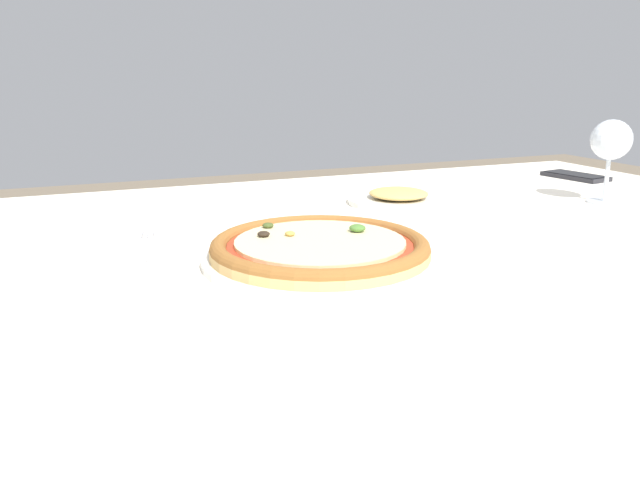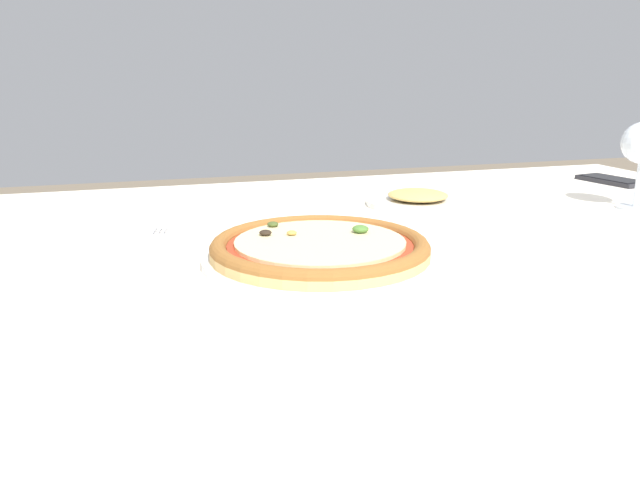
% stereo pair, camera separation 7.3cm
% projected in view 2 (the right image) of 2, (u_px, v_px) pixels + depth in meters
% --- Properties ---
extents(dining_table, '(1.47, 1.14, 0.72)m').
position_uv_depth(dining_table, '(455.00, 281.00, 0.96)').
color(dining_table, '#997047').
rests_on(dining_table, ground_plane).
extents(pizza_plate, '(0.31, 0.31, 0.04)m').
position_uv_depth(pizza_plate, '(320.00, 249.00, 0.81)').
color(pizza_plate, white).
rests_on(pizza_plate, dining_table).
extents(fork, '(0.06, 0.17, 0.00)m').
position_uv_depth(fork, '(156.00, 241.00, 0.91)').
color(fork, silver).
rests_on(fork, dining_table).
extents(cell_phone, '(0.09, 0.15, 0.01)m').
position_uv_depth(cell_phone, '(612.00, 180.00, 1.39)').
color(cell_phone, '#232328').
rests_on(cell_phone, dining_table).
extents(side_plate, '(0.19, 0.19, 0.03)m').
position_uv_depth(side_plate, '(418.00, 200.00, 1.16)').
color(side_plate, white).
rests_on(side_plate, dining_table).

